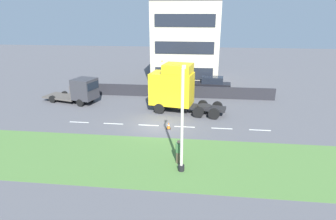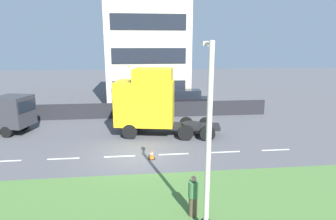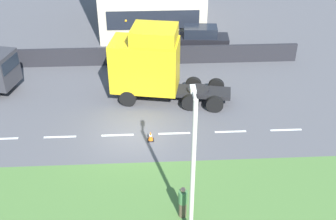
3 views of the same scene
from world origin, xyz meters
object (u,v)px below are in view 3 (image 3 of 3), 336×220
at_px(lamp_post, 192,179).
at_px(pedestrian, 183,202).
at_px(lorry_cab, 150,64).
at_px(parked_car, 199,41).
at_px(traffic_cone_lead, 151,136).

xyz_separation_m(lamp_post, pedestrian, (0.91, 0.26, -2.12)).
bearing_deg(lorry_cab, parked_car, -19.55).
xyz_separation_m(lorry_cab, parked_car, (6.67, -3.87, -1.36)).
relative_size(lorry_cab, parked_car, 1.64).
bearing_deg(lamp_post, traffic_cone_lead, 13.29).
bearing_deg(pedestrian, lamp_post, -164.21).
bearing_deg(traffic_cone_lead, lamp_post, -166.71).
bearing_deg(lorry_cab, lamp_post, -161.89).
height_order(lorry_cab, lamp_post, lamp_post).
bearing_deg(traffic_cone_lead, parked_car, -19.26).
height_order(parked_car, traffic_cone_lead, parked_car).
distance_m(lamp_post, pedestrian, 2.32).
xyz_separation_m(parked_car, lamp_post, (-17.84, 2.39, 1.88)).
xyz_separation_m(lamp_post, traffic_cone_lead, (6.56, 1.55, -2.64)).
bearing_deg(lamp_post, lorry_cab, 7.53).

